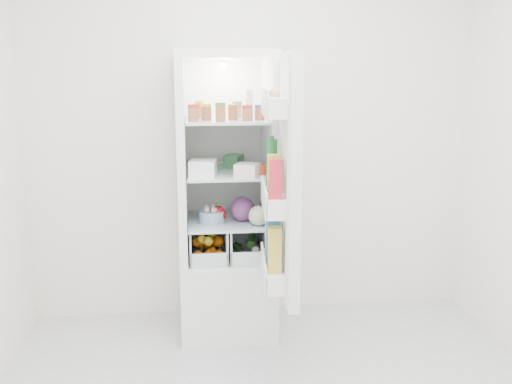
{
  "coord_description": "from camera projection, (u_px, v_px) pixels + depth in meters",
  "views": [
    {
      "loc": [
        -0.41,
        -2.33,
        1.68
      ],
      "look_at": [
        -0.04,
        0.95,
        0.97
      ],
      "focal_mm": 40.0,
      "sensor_mm": 36.0,
      "label": 1
    }
  ],
  "objects": [
    {
      "name": "fridge_door",
      "position": [
        285.0,
        183.0,
        3.04
      ],
      "size": [
        0.21,
        0.6,
        1.3
      ],
      "rotation": [
        0.0,
        0.0,
        1.49
      ],
      "color": "white",
      "rests_on": "refrigerator"
    },
    {
      "name": "crisper_left",
      "position": [
        208.0,
        241.0,
        3.65
      ],
      "size": [
        0.23,
        0.46,
        0.22
      ],
      "primitive_type": null,
      "color": "silver",
      "rests_on": "refrigerator"
    },
    {
      "name": "crisper_right",
      "position": [
        246.0,
        240.0,
        3.68
      ],
      "size": [
        0.23,
        0.46,
        0.22
      ],
      "primitive_type": null,
      "color": "silver",
      "rests_on": "refrigerator"
    },
    {
      "name": "red_cabbage",
      "position": [
        242.0,
        209.0,
        3.59
      ],
      "size": [
        0.16,
        0.16,
        0.16
      ],
      "primitive_type": "sphere",
      "color": "#60215E",
      "rests_on": "shelf_low"
    },
    {
      "name": "squeeze_bottle",
      "position": [
        249.0,
        104.0,
        3.48
      ],
      "size": [
        0.07,
        0.07,
        0.18
      ],
      "primitive_type": "cylinder",
      "rotation": [
        0.0,
        0.0,
        -0.31
      ],
      "color": "white",
      "rests_on": "shelf_top"
    },
    {
      "name": "tub_white",
      "position": [
        203.0,
        168.0,
        3.41
      ],
      "size": [
        0.17,
        0.17,
        0.1
      ],
      "primitive_type": "cube",
      "rotation": [
        0.0,
        0.0,
        -0.15
      ],
      "color": "white",
      "rests_on": "shelf_mid"
    },
    {
      "name": "shelf_low",
      "position": [
        227.0,
        221.0,
        3.64
      ],
      "size": [
        0.49,
        0.53,
        0.01
      ],
      "primitive_type": "cube",
      "color": "silver",
      "rests_on": "refrigerator"
    },
    {
      "name": "tin_red",
      "position": [
        259.0,
        169.0,
        3.48
      ],
      "size": [
        0.12,
        0.12,
        0.06
      ],
      "primitive_type": "cylinder",
      "rotation": [
        0.0,
        0.0,
        -0.4
      ],
      "color": "red",
      "rests_on": "shelf_mid"
    },
    {
      "name": "mushroom_bowl",
      "position": [
        212.0,
        217.0,
        3.56
      ],
      "size": [
        0.21,
        0.21,
        0.08
      ],
      "primitive_type": "cylinder",
      "rotation": [
        0.0,
        0.0,
        0.35
      ],
      "color": "#8CB1D1",
      "rests_on": "shelf_low"
    },
    {
      "name": "tub_green",
      "position": [
        234.0,
        161.0,
        3.76
      ],
      "size": [
        0.15,
        0.17,
        0.08
      ],
      "primitive_type": "cube",
      "rotation": [
        0.0,
        0.0,
        -0.42
      ],
      "color": "#469B57",
      "rests_on": "shelf_mid"
    },
    {
      "name": "shelf_top",
      "position": [
        226.0,
        120.0,
        3.5
      ],
      "size": [
        0.49,
        0.53,
        0.02
      ],
      "primitive_type": "cube",
      "color": "silver",
      "rests_on": "refrigerator"
    },
    {
      "name": "foil_tray",
      "position": [
        210.0,
        166.0,
        3.67
      ],
      "size": [
        0.22,
        0.19,
        0.04
      ],
      "primitive_type": "cube",
      "rotation": [
        0.0,
        0.0,
        -0.41
      ],
      "color": "white",
      "rests_on": "shelf_mid"
    },
    {
      "name": "refrigerator",
      "position": [
        226.0,
        230.0,
        3.71
      ],
      "size": [
        0.6,
        0.6,
        1.8
      ],
      "color": "white",
      "rests_on": "ground"
    },
    {
      "name": "condiment_jars",
      "position": [
        225.0,
        113.0,
        3.44
      ],
      "size": [
        0.46,
        0.34,
        0.08
      ],
      "color": "#B21919",
      "rests_on": "shelf_top"
    },
    {
      "name": "shelf_mid",
      "position": [
        226.0,
        173.0,
        3.57
      ],
      "size": [
        0.49,
        0.53,
        0.02
      ],
      "primitive_type": "cube",
      "color": "silver",
      "rests_on": "refrigerator"
    },
    {
      "name": "salad_bag",
      "position": [
        259.0,
        216.0,
        3.49
      ],
      "size": [
        0.12,
        0.12,
        0.12
      ],
      "primitive_type": "sphere",
      "color": "#BBDDA6",
      "rests_on": "shelf_low"
    },
    {
      "name": "tub_cream",
      "position": [
        247.0,
        170.0,
        3.42
      ],
      "size": [
        0.17,
        0.17,
        0.08
      ],
      "primitive_type": "cube",
      "rotation": [
        0.0,
        0.0,
        -0.38
      ],
      "color": "white",
      "rests_on": "shelf_mid"
    },
    {
      "name": "veg_pile",
      "position": [
        247.0,
        247.0,
        3.69
      ],
      "size": [
        0.16,
        0.3,
        0.1
      ],
      "color": "#244F1A",
      "rests_on": "refrigerator"
    },
    {
      "name": "citrus_pile",
      "position": [
        209.0,
        246.0,
        3.63
      ],
      "size": [
        0.2,
        0.31,
        0.16
      ],
      "color": "orange",
      "rests_on": "refrigerator"
    },
    {
      "name": "bell_pepper",
      "position": [
        218.0,
        214.0,
        3.56
      ],
      "size": [
        0.11,
        0.11,
        0.11
      ],
      "primitive_type": "sphere",
      "color": "#B70B1B",
      "rests_on": "shelf_low"
    },
    {
      "name": "room_walls",
      "position": [
        292.0,
        93.0,
        2.33
      ],
      "size": [
        3.02,
        3.02,
        2.61
      ],
      "color": "white",
      "rests_on": "ground"
    }
  ]
}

